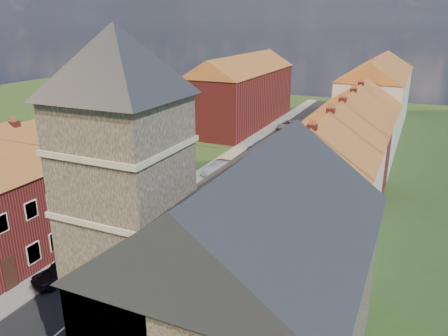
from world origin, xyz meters
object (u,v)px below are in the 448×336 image
(lamppost, at_px, (171,161))
(car_mid, at_px, (220,168))
(car_near, at_px, (66,269))
(car_far_b, at_px, (311,141))
(car_far, at_px, (263,146))
(church, at_px, (235,263))
(car_distant, at_px, (288,125))
(pedestrian_right, at_px, (225,252))

(lamppost, relative_size, car_mid, 1.41)
(car_near, xyz_separation_m, car_far_b, (6.40, 36.28, -0.14))
(car_far, bearing_deg, church, -52.88)
(car_far, bearing_deg, car_mid, -77.40)
(lamppost, bearing_deg, car_distant, 86.65)
(church, height_order, lamppost, church)
(car_distant, bearing_deg, church, -65.10)
(pedestrian_right, distance_m, car_far_b, 30.91)
(car_near, xyz_separation_m, pedestrian_right, (8.30, 5.43, 0.32))
(pedestrian_right, height_order, car_far_b, pedestrian_right)
(car_distant, height_order, car_far_b, car_distant)
(car_far, relative_size, pedestrian_right, 2.64)
(car_near, bearing_deg, pedestrian_right, 52.34)
(church, height_order, car_near, church)
(car_far, distance_m, car_far_b, 6.95)
(church, bearing_deg, pedestrian_right, 116.94)
(lamppost, distance_m, pedestrian_right, 12.43)
(car_mid, bearing_deg, car_far_b, 84.70)
(car_near, xyz_separation_m, car_distant, (1.15, 43.72, -0.10))
(car_far_b, bearing_deg, pedestrian_right, 110.42)
(church, xyz_separation_m, car_mid, (-12.04, 24.32, -5.17))
(car_near, relative_size, car_far, 0.86)
(car_far, bearing_deg, car_distant, 111.99)
(car_far, distance_m, car_distant, 12.58)
(car_far_b, bearing_deg, church, 115.82)
(car_far, height_order, car_far_b, car_far)
(lamppost, distance_m, car_distant, 30.20)
(church, height_order, pedestrian_right, church)
(car_near, height_order, car_distant, car_near)
(car_near, distance_m, car_far, 31.20)
(car_far_b, bearing_deg, car_far, 64.35)
(church, bearing_deg, car_distant, 103.74)
(pedestrian_right, bearing_deg, car_mid, -73.02)
(lamppost, height_order, car_far, lamppost)
(church, xyz_separation_m, lamppost, (-13.17, 16.68, -2.34))
(car_near, relative_size, car_distant, 0.96)
(pedestrian_right, bearing_deg, car_near, 24.14)
(car_far, bearing_deg, car_far_b, 66.91)
(car_mid, bearing_deg, lamppost, -82.22)
(lamppost, bearing_deg, car_near, -87.45)
(car_far, xyz_separation_m, car_far_b, (4.70, 5.12, -0.13))
(pedestrian_right, bearing_deg, car_distant, -88.46)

